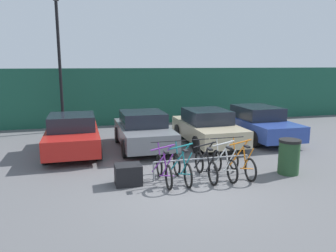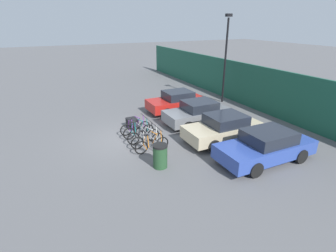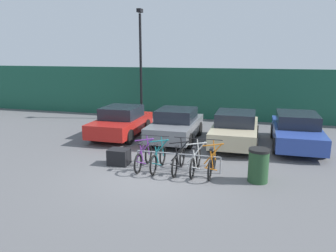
# 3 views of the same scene
# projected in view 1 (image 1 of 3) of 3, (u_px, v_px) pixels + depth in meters

# --- Properties ---
(ground_plane) EXTENTS (120.00, 120.00, 0.00)m
(ground_plane) POSITION_uv_depth(u_px,v_px,m) (184.00, 188.00, 8.54)
(ground_plane) COLOR #59595B
(hoarding_wall) EXTENTS (36.00, 0.16, 2.97)m
(hoarding_wall) POSITION_uv_depth(u_px,v_px,m) (129.00, 97.00, 17.28)
(hoarding_wall) COLOR #19513D
(hoarding_wall) RESTS_ON ground
(bike_rack) EXTENTS (2.86, 0.04, 0.57)m
(bike_rack) POSITION_uv_depth(u_px,v_px,m) (202.00, 161.00, 9.29)
(bike_rack) COLOR gray
(bike_rack) RESTS_ON ground
(bicycle_purple) EXTENTS (0.68, 1.71, 1.05)m
(bicycle_purple) POSITION_uv_depth(u_px,v_px,m) (164.00, 169.00, 8.87)
(bicycle_purple) COLOR black
(bicycle_purple) RESTS_ON ground
(bicycle_teal) EXTENTS (0.68, 1.71, 1.05)m
(bicycle_teal) POSITION_uv_depth(u_px,v_px,m) (182.00, 168.00, 9.00)
(bicycle_teal) COLOR black
(bicycle_teal) RESTS_ON ground
(bicycle_black) EXTENTS (0.68, 1.71, 1.05)m
(bicycle_black) POSITION_uv_depth(u_px,v_px,m) (206.00, 166.00, 9.18)
(bicycle_black) COLOR black
(bicycle_black) RESTS_ON ground
(bicycle_white) EXTENTS (0.68, 1.71, 1.05)m
(bicycle_white) POSITION_uv_depth(u_px,v_px,m) (224.00, 164.00, 9.32)
(bicycle_white) COLOR black
(bicycle_white) RESTS_ON ground
(bicycle_orange) EXTENTS (0.68, 1.71, 1.05)m
(bicycle_orange) POSITION_uv_depth(u_px,v_px,m) (241.00, 163.00, 9.46)
(bicycle_orange) COLOR black
(bicycle_orange) RESTS_ON ground
(car_red) EXTENTS (1.91, 3.90, 1.40)m
(car_red) POSITION_uv_depth(u_px,v_px,m) (72.00, 134.00, 11.80)
(car_red) COLOR red
(car_red) RESTS_ON ground
(car_grey) EXTENTS (1.91, 3.95, 1.40)m
(car_grey) POSITION_uv_depth(u_px,v_px,m) (143.00, 130.00, 12.51)
(car_grey) COLOR slate
(car_grey) RESTS_ON ground
(car_beige) EXTENTS (1.91, 4.07, 1.40)m
(car_beige) POSITION_uv_depth(u_px,v_px,m) (207.00, 127.00, 13.10)
(car_beige) COLOR #C1B28E
(car_beige) RESTS_ON ground
(car_blue) EXTENTS (1.91, 4.41, 1.40)m
(car_blue) POSITION_uv_depth(u_px,v_px,m) (258.00, 123.00, 14.08)
(car_blue) COLOR #2D479E
(car_blue) RESTS_ON ground
(lamp_post) EXTENTS (0.24, 0.44, 6.20)m
(lamp_post) POSITION_uv_depth(u_px,v_px,m) (59.00, 58.00, 15.11)
(lamp_post) COLOR black
(lamp_post) RESTS_ON ground
(trash_bin) EXTENTS (0.63, 0.63, 1.03)m
(trash_bin) POSITION_uv_depth(u_px,v_px,m) (289.00, 157.00, 9.59)
(trash_bin) COLOR #234728
(trash_bin) RESTS_ON ground
(cargo_crate) EXTENTS (0.70, 0.56, 0.55)m
(cargo_crate) POSITION_uv_depth(u_px,v_px,m) (128.00, 174.00, 8.77)
(cargo_crate) COLOR black
(cargo_crate) RESTS_ON ground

